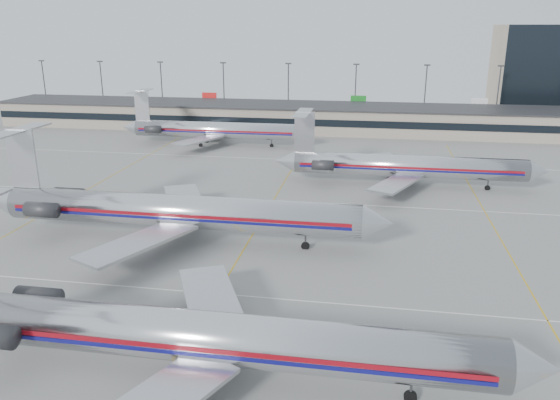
# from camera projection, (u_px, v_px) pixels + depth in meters

# --- Properties ---
(ground) EXTENTS (260.00, 260.00, 0.00)m
(ground) POSITION_uv_depth(u_px,v_px,m) (182.00, 352.00, 43.25)
(ground) COLOR gray
(ground) RESTS_ON ground
(apron_markings) EXTENTS (160.00, 0.15, 0.02)m
(apron_markings) POSITION_uv_depth(u_px,v_px,m) (217.00, 294.00, 52.63)
(apron_markings) COLOR silver
(apron_markings) RESTS_ON ground
(terminal) EXTENTS (162.00, 17.00, 6.25)m
(terminal) POSITION_uv_depth(u_px,v_px,m) (315.00, 117.00, 134.27)
(terminal) COLOR gray
(terminal) RESTS_ON ground
(light_mast_row) EXTENTS (163.60, 0.40, 15.28)m
(light_mast_row) POSITION_uv_depth(u_px,v_px,m) (322.00, 89.00, 145.78)
(light_mast_row) COLOR #38383D
(light_mast_row) RESTS_ON ground
(distant_building) EXTENTS (30.00, 20.00, 25.00)m
(distant_building) POSITION_uv_depth(u_px,v_px,m) (553.00, 72.00, 149.66)
(distant_building) COLOR tan
(distant_building) RESTS_ON ground
(jet_foreground) EXTENTS (47.32, 27.86, 12.38)m
(jet_foreground) POSITION_uv_depth(u_px,v_px,m) (197.00, 335.00, 38.93)
(jet_foreground) COLOR silver
(jet_foreground) RESTS_ON ground
(jet_second_row) EXTENTS (49.89, 29.38, 13.06)m
(jet_second_row) POSITION_uv_depth(u_px,v_px,m) (172.00, 211.00, 64.65)
(jet_second_row) COLOR silver
(jet_second_row) RESTS_ON ground
(jet_third_row) EXTENTS (42.79, 26.32, 11.70)m
(jet_third_row) POSITION_uv_depth(u_px,v_px,m) (402.00, 166.00, 87.03)
(jet_third_row) COLOR silver
(jet_third_row) RESTS_ON ground
(jet_back_row) EXTENTS (42.10, 25.89, 11.51)m
(jet_back_row) POSITION_uv_depth(u_px,v_px,m) (212.00, 130.00, 117.42)
(jet_back_row) COLOR silver
(jet_back_row) RESTS_ON ground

